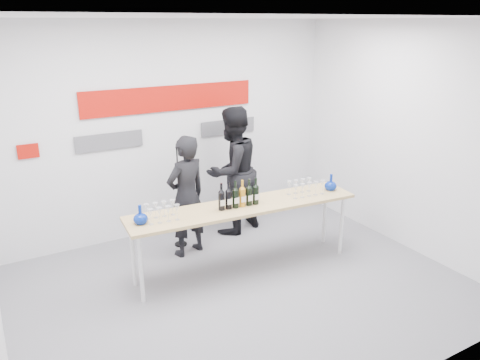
% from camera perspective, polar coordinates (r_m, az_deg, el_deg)
% --- Properties ---
extents(ground, '(5.00, 5.00, 0.00)m').
position_cam_1_polar(ground, '(5.63, 0.32, -12.97)').
color(ground, slate).
rests_on(ground, ground).
extents(back_wall, '(5.00, 0.04, 3.00)m').
position_cam_1_polar(back_wall, '(6.75, -8.33, 6.09)').
color(back_wall, silver).
rests_on(back_wall, ground).
extents(signage, '(3.38, 0.02, 0.79)m').
position_cam_1_polar(signage, '(6.64, -8.81, 8.56)').
color(signage, '#AF1007').
rests_on(signage, back_wall).
extents(tasting_table, '(2.90, 0.81, 0.86)m').
position_cam_1_polar(tasting_table, '(5.67, 0.51, -3.68)').
color(tasting_table, tan).
rests_on(tasting_table, ground).
extents(wine_bottles, '(0.53, 0.12, 0.33)m').
position_cam_1_polar(wine_bottles, '(5.53, -0.13, -1.70)').
color(wine_bottles, black).
rests_on(wine_bottles, tasting_table).
extents(decanter_left, '(0.16, 0.16, 0.21)m').
position_cam_1_polar(decanter_left, '(5.22, -12.07, -4.12)').
color(decanter_left, navy).
rests_on(decanter_left, tasting_table).
extents(decanter_right, '(0.16, 0.16, 0.21)m').
position_cam_1_polar(decanter_right, '(6.23, 11.01, -0.25)').
color(decanter_right, navy).
rests_on(decanter_right, tasting_table).
extents(glasses_left, '(0.38, 0.25, 0.18)m').
position_cam_1_polar(glasses_left, '(5.28, -9.50, -3.87)').
color(glasses_left, silver).
rests_on(glasses_left, tasting_table).
extents(glasses_right, '(0.46, 0.26, 0.18)m').
position_cam_1_polar(glasses_right, '(6.00, 7.89, -0.96)').
color(glasses_right, silver).
rests_on(glasses_right, tasting_table).
extents(presenter_left, '(0.67, 0.52, 1.62)m').
position_cam_1_polar(presenter_left, '(6.10, -6.55, -1.99)').
color(presenter_left, black).
rests_on(presenter_left, ground).
extents(presenter_right, '(1.06, 0.92, 1.85)m').
position_cam_1_polar(presenter_right, '(6.71, -0.96, 1.12)').
color(presenter_right, black).
rests_on(presenter_right, ground).
extents(mic_stand, '(0.17, 0.17, 1.47)m').
position_cam_1_polar(mic_stand, '(6.46, -7.36, -4.28)').
color(mic_stand, black).
rests_on(mic_stand, ground).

